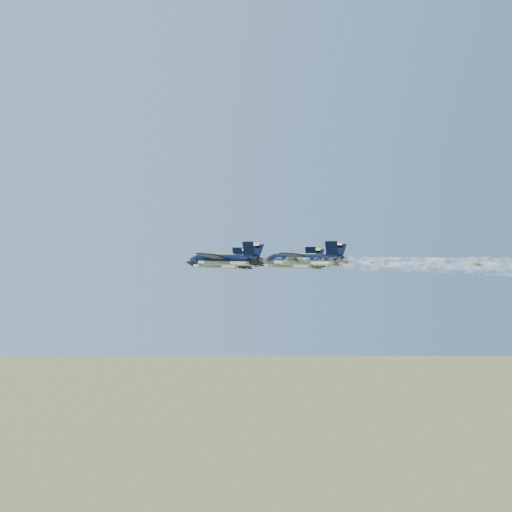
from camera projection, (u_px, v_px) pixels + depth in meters
name	position (u px, v px, depth m)	size (l,w,h in m)	color
jet_lead	(217.00, 263.00, 121.60)	(13.13, 17.92, 3.98)	black
jet_left	(225.00, 260.00, 108.37)	(13.13, 17.92, 3.98)	black
jet_right	(287.00, 263.00, 120.15)	(13.13, 17.92, 3.98)	black
jet_slot	(304.00, 259.00, 107.53)	(13.13, 17.92, 3.98)	black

